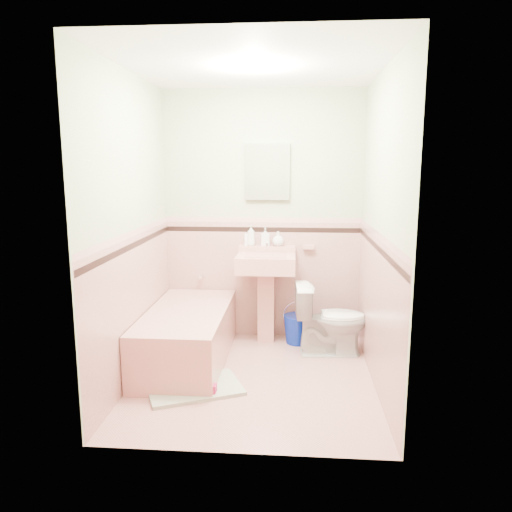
# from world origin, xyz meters

# --- Properties ---
(floor) EXTENTS (2.20, 2.20, 0.00)m
(floor) POSITION_xyz_m (0.00, 0.00, 0.00)
(floor) COLOR tan
(floor) RESTS_ON ground
(ceiling) EXTENTS (2.20, 2.20, 0.00)m
(ceiling) POSITION_xyz_m (0.00, 0.00, 2.50)
(ceiling) COLOR white
(ceiling) RESTS_ON ground
(wall_back) EXTENTS (2.50, 0.00, 2.50)m
(wall_back) POSITION_xyz_m (0.00, 1.10, 1.25)
(wall_back) COLOR beige
(wall_back) RESTS_ON ground
(wall_front) EXTENTS (2.50, 0.00, 2.50)m
(wall_front) POSITION_xyz_m (0.00, -1.10, 1.25)
(wall_front) COLOR beige
(wall_front) RESTS_ON ground
(wall_left) EXTENTS (0.00, 2.50, 2.50)m
(wall_left) POSITION_xyz_m (-1.00, 0.00, 1.25)
(wall_left) COLOR beige
(wall_left) RESTS_ON ground
(wall_right) EXTENTS (0.00, 2.50, 2.50)m
(wall_right) POSITION_xyz_m (1.00, 0.00, 1.25)
(wall_right) COLOR beige
(wall_right) RESTS_ON ground
(wainscot_back) EXTENTS (2.00, 0.00, 2.00)m
(wainscot_back) POSITION_xyz_m (0.00, 1.09, 0.60)
(wainscot_back) COLOR tan
(wainscot_back) RESTS_ON ground
(wainscot_front) EXTENTS (2.00, 0.00, 2.00)m
(wainscot_front) POSITION_xyz_m (0.00, -1.09, 0.60)
(wainscot_front) COLOR tan
(wainscot_front) RESTS_ON ground
(wainscot_left) EXTENTS (0.00, 2.20, 2.20)m
(wainscot_left) POSITION_xyz_m (-0.99, 0.00, 0.60)
(wainscot_left) COLOR tan
(wainscot_left) RESTS_ON ground
(wainscot_right) EXTENTS (0.00, 2.20, 2.20)m
(wainscot_right) POSITION_xyz_m (0.99, 0.00, 0.60)
(wainscot_right) COLOR tan
(wainscot_right) RESTS_ON ground
(accent_back) EXTENTS (2.00, 0.00, 2.00)m
(accent_back) POSITION_xyz_m (0.00, 1.08, 1.12)
(accent_back) COLOR black
(accent_back) RESTS_ON ground
(accent_front) EXTENTS (2.00, 0.00, 2.00)m
(accent_front) POSITION_xyz_m (0.00, -1.08, 1.12)
(accent_front) COLOR black
(accent_front) RESTS_ON ground
(accent_left) EXTENTS (0.00, 2.20, 2.20)m
(accent_left) POSITION_xyz_m (-0.98, 0.00, 1.12)
(accent_left) COLOR black
(accent_left) RESTS_ON ground
(accent_right) EXTENTS (0.00, 2.20, 2.20)m
(accent_right) POSITION_xyz_m (0.98, 0.00, 1.12)
(accent_right) COLOR black
(accent_right) RESTS_ON ground
(cap_back) EXTENTS (2.00, 0.00, 2.00)m
(cap_back) POSITION_xyz_m (0.00, 1.08, 1.22)
(cap_back) COLOR tan
(cap_back) RESTS_ON ground
(cap_front) EXTENTS (2.00, 0.00, 2.00)m
(cap_front) POSITION_xyz_m (0.00, -1.08, 1.22)
(cap_front) COLOR tan
(cap_front) RESTS_ON ground
(cap_left) EXTENTS (0.00, 2.20, 2.20)m
(cap_left) POSITION_xyz_m (-0.98, 0.00, 1.22)
(cap_left) COLOR tan
(cap_left) RESTS_ON ground
(cap_right) EXTENTS (0.00, 2.20, 2.20)m
(cap_right) POSITION_xyz_m (0.98, 0.00, 1.22)
(cap_right) COLOR tan
(cap_right) RESTS_ON ground
(bathtub) EXTENTS (0.70, 1.50, 0.45)m
(bathtub) POSITION_xyz_m (-0.63, 0.33, 0.23)
(bathtub) COLOR tan
(bathtub) RESTS_ON floor
(tub_faucet) EXTENTS (0.04, 0.12, 0.04)m
(tub_faucet) POSITION_xyz_m (-0.63, 1.05, 0.63)
(tub_faucet) COLOR silver
(tub_faucet) RESTS_ON wall_back
(sink) EXTENTS (0.57, 0.48, 0.90)m
(sink) POSITION_xyz_m (0.05, 0.86, 0.45)
(sink) COLOR tan
(sink) RESTS_ON floor
(sink_faucet) EXTENTS (0.02, 0.02, 0.10)m
(sink_faucet) POSITION_xyz_m (0.05, 1.00, 0.95)
(sink_faucet) COLOR silver
(sink_faucet) RESTS_ON sink
(medicine_cabinet) EXTENTS (0.44, 0.04, 0.55)m
(medicine_cabinet) POSITION_xyz_m (0.05, 1.07, 1.70)
(medicine_cabinet) COLOR white
(medicine_cabinet) RESTS_ON wall_back
(soap_dish) EXTENTS (0.11, 0.07, 0.04)m
(soap_dish) POSITION_xyz_m (0.47, 1.06, 0.95)
(soap_dish) COLOR tan
(soap_dish) RESTS_ON wall_back
(soap_bottle_left) EXTENTS (0.11, 0.11, 0.21)m
(soap_bottle_left) POSITION_xyz_m (-0.11, 1.04, 1.07)
(soap_bottle_left) COLOR #B2B2B2
(soap_bottle_left) RESTS_ON sink
(soap_bottle_mid) EXTENTS (0.09, 0.09, 0.18)m
(soap_bottle_mid) POSITION_xyz_m (0.03, 1.04, 1.05)
(soap_bottle_mid) COLOR #B2B2B2
(soap_bottle_mid) RESTS_ON sink
(soap_bottle_right) EXTENTS (0.15, 0.15, 0.14)m
(soap_bottle_right) POSITION_xyz_m (0.16, 1.04, 1.03)
(soap_bottle_right) COLOR #B2B2B2
(soap_bottle_right) RESTS_ON sink
(tube) EXTENTS (0.04, 0.04, 0.12)m
(tube) POSITION_xyz_m (-0.16, 1.04, 1.02)
(tube) COLOR white
(tube) RESTS_ON sink
(toilet) EXTENTS (0.68, 0.42, 0.67)m
(toilet) POSITION_xyz_m (0.67, 0.61, 0.34)
(toilet) COLOR white
(toilet) RESTS_ON floor
(bucket) EXTENTS (0.37, 0.37, 0.29)m
(bucket) POSITION_xyz_m (0.37, 0.88, 0.14)
(bucket) COLOR #071F95
(bucket) RESTS_ON floor
(bath_mat) EXTENTS (0.86, 0.74, 0.03)m
(bath_mat) POSITION_xyz_m (-0.45, -0.25, 0.01)
(bath_mat) COLOR gray
(bath_mat) RESTS_ON floor
(shoe) EXTENTS (0.16, 0.08, 0.06)m
(shoe) POSITION_xyz_m (-0.34, -0.34, 0.06)
(shoe) COLOR #BF1E59
(shoe) RESTS_ON bath_mat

